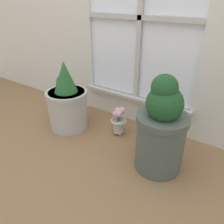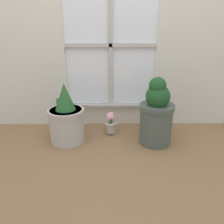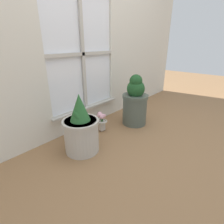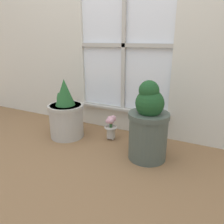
# 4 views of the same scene
# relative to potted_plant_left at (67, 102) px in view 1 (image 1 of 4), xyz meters

# --- Properties ---
(ground_plane) EXTENTS (10.00, 10.00, 0.00)m
(ground_plane) POSITION_rel_potted_plant_left_xyz_m (0.42, -0.28, -0.23)
(ground_plane) COLOR olive
(potted_plant_left) EXTENTS (0.34, 0.34, 0.57)m
(potted_plant_left) POSITION_rel_potted_plant_left_xyz_m (0.00, 0.00, 0.00)
(potted_plant_left) COLOR #B7B2A8
(potted_plant_left) RESTS_ON ground_plane
(potted_plant_right) EXTENTS (0.32, 0.32, 0.64)m
(potted_plant_right) POSITION_rel_potted_plant_left_xyz_m (0.84, -0.04, 0.06)
(potted_plant_right) COLOR #4C564C
(potted_plant_right) RESTS_ON ground_plane
(flower_vase) EXTENTS (0.13, 0.13, 0.23)m
(flower_vase) POSITION_rel_potted_plant_left_xyz_m (0.42, 0.14, -0.10)
(flower_vase) COLOR #BCB7AD
(flower_vase) RESTS_ON ground_plane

